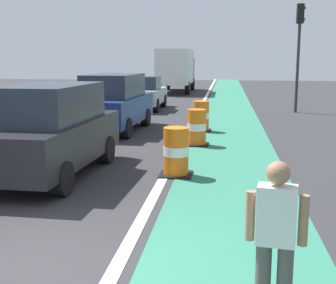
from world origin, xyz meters
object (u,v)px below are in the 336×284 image
at_px(traffic_barrel_mid, 197,128).
at_px(skateboarder_on_lane, 275,243).
at_px(parked_suv_nearest, 50,130).
at_px(traffic_barrel_front, 176,152).
at_px(parked_suv_second, 114,102).
at_px(traffic_light_corner, 299,39).
at_px(parked_sedan_third, 144,93).
at_px(delivery_truck_down_block, 176,68).
at_px(traffic_barrel_back, 201,116).

bearing_deg(traffic_barrel_mid, skateboarder_on_lane, -81.99).
bearing_deg(parked_suv_nearest, traffic_barrel_front, 7.51).
distance_m(parked_suv_second, traffic_light_corner, 10.26).
xyz_separation_m(skateboarder_on_lane, parked_sedan_third, (-4.66, 18.91, -0.08)).
bearing_deg(delivery_truck_down_block, traffic_barrel_mid, -82.23).
bearing_deg(parked_suv_second, traffic_barrel_front, -64.46).
bearing_deg(parked_suv_second, traffic_barrel_mid, -37.27).
distance_m(parked_sedan_third, traffic_barrel_mid, 9.96).
distance_m(parked_suv_nearest, traffic_light_corner, 15.20).
xyz_separation_m(traffic_barrel_mid, traffic_barrel_back, (-0.01, 2.74, 0.00)).
relative_size(traffic_barrel_front, traffic_barrel_back, 1.00).
height_order(parked_suv_nearest, traffic_barrel_front, parked_suv_nearest).
height_order(parked_suv_second, traffic_barrel_back, parked_suv_second).
relative_size(traffic_barrel_front, traffic_barrel_mid, 1.00).
relative_size(parked_sedan_third, traffic_barrel_mid, 3.78).
height_order(skateboarder_on_lane, parked_suv_nearest, parked_suv_nearest).
height_order(parked_suv_second, traffic_barrel_front, parked_suv_second).
distance_m(traffic_barrel_back, traffic_light_corner, 8.19).
relative_size(parked_suv_nearest, traffic_light_corner, 0.92).
bearing_deg(parked_sedan_third, skateboarder_on_lane, -76.17).
distance_m(parked_suv_nearest, traffic_barrel_back, 7.44).
relative_size(traffic_barrel_mid, traffic_barrel_back, 1.00).
xyz_separation_m(parked_suv_nearest, traffic_barrel_mid, (2.99, 4.05, -0.50)).
bearing_deg(skateboarder_on_lane, traffic_barrel_back, 96.30).
relative_size(skateboarder_on_lane, parked_suv_second, 0.36).
height_order(traffic_barrel_front, traffic_barrel_mid, same).
xyz_separation_m(parked_suv_second, traffic_barrel_back, (3.11, 0.37, -0.50)).
height_order(delivery_truck_down_block, traffic_light_corner, traffic_light_corner).
relative_size(skateboarder_on_lane, parked_sedan_third, 0.41).
bearing_deg(parked_suv_second, delivery_truck_down_block, 89.43).
relative_size(traffic_barrel_mid, delivery_truck_down_block, 0.14).
bearing_deg(delivery_truck_down_block, skateboarder_on_lane, -82.16).
distance_m(traffic_barrel_back, delivery_truck_down_block, 19.01).
bearing_deg(traffic_barrel_front, delivery_truck_down_block, 96.14).
xyz_separation_m(skateboarder_on_lane, delivery_truck_down_block, (-4.27, 31.01, 0.94)).
bearing_deg(parked_suv_nearest, traffic_barrel_mid, 53.61).
bearing_deg(parked_suv_second, traffic_barrel_back, 6.76).
height_order(parked_suv_nearest, parked_suv_second, same).
xyz_separation_m(skateboarder_on_lane, parked_suv_nearest, (-4.33, 5.47, 0.12)).
distance_m(traffic_barrel_front, delivery_truck_down_block, 25.35).
xyz_separation_m(parked_suv_nearest, parked_suv_second, (-0.14, 6.43, 0.00)).
distance_m(skateboarder_on_lane, parked_suv_nearest, 6.97).
distance_m(traffic_barrel_front, traffic_barrel_mid, 3.70).
bearing_deg(skateboarder_on_lane, traffic_barrel_mid, 98.01).
height_order(skateboarder_on_lane, traffic_barrel_back, skateboarder_on_lane).
bearing_deg(parked_sedan_third, traffic_barrel_front, -76.70).
distance_m(skateboarder_on_lane, parked_sedan_third, 19.48).
bearing_deg(traffic_barrel_front, traffic_barrel_back, 88.13).
relative_size(parked_sedan_third, delivery_truck_down_block, 0.54).
height_order(parked_sedan_third, traffic_barrel_back, parked_sedan_third).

